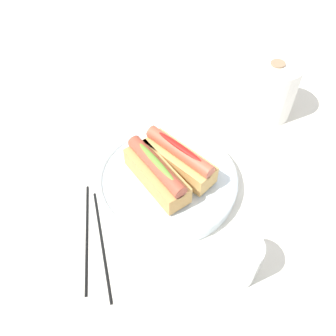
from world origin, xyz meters
The scene contains 8 objects.
ground_plane centered at (0.00, 0.00, 0.00)m, with size 2.40×2.40×0.00m, color silver.
serving_bowl centered at (0.02, 0.00, 0.02)m, with size 0.27×0.27×0.03m.
hotdog_front centered at (0.02, -0.03, 0.06)m, with size 0.15×0.07×0.06m.
hotdog_back centered at (0.02, 0.03, 0.06)m, with size 0.15×0.06×0.06m.
water_glass centered at (0.23, -0.04, 0.04)m, with size 0.07×0.07×0.09m.
paper_towel_roll centered at (0.01, 0.32, 0.07)m, with size 0.11×0.11×0.13m.
chopstick_near centered at (0.04, -0.17, 0.00)m, with size 0.01×0.01×0.22m, color black.
chopstick_far centered at (0.01, -0.18, 0.00)m, with size 0.01×0.01×0.22m, color black.
Camera 1 is at (0.34, -0.28, 0.57)m, focal length 38.65 mm.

